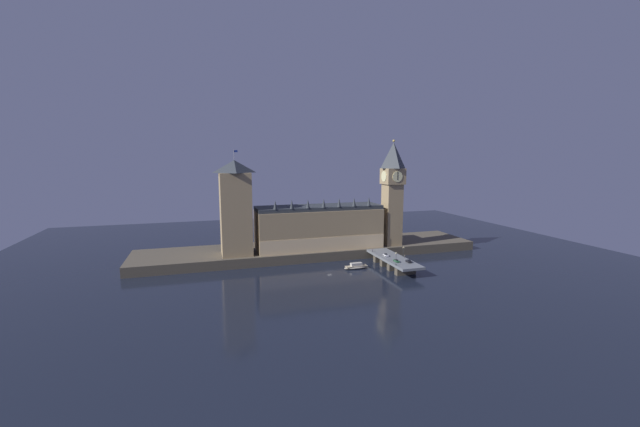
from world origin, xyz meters
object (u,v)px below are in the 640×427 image
object	(u,v)px
victoria_tower	(236,208)
street_lamp_mid	(403,250)
car_northbound_trail	(396,261)
pedestrian_mid_walk	(405,256)
clock_tower	(392,190)
street_lamp_near	(396,257)
pedestrian_far_rail	(372,250)
car_northbound_lead	(386,255)
car_southbound_lead	(409,261)
boat_upstream	(356,267)

from	to	relation	value
victoria_tower	street_lamp_mid	distance (m)	101.39
car_northbound_trail	pedestrian_mid_walk	world-z (taller)	pedestrian_mid_walk
clock_tower	victoria_tower	size ratio (longest dim) A/B	1.11
clock_tower	street_lamp_near	size ratio (longest dim) A/B	9.66
victoria_tower	pedestrian_far_rail	xyz separation A→B (m)	(79.72, -19.20, -26.99)
car_northbound_lead	car_northbound_trail	xyz separation A→B (m)	(0.00, -12.99, -0.05)
car_southbound_lead	pedestrian_mid_walk	distance (m)	10.28
clock_tower	victoria_tower	world-z (taller)	clock_tower
victoria_tower	pedestrian_mid_walk	world-z (taller)	victoria_tower
victoria_tower	street_lamp_near	xyz separation A→B (m)	(79.32, -50.00, -23.50)
clock_tower	car_northbound_trail	xyz separation A→B (m)	(-17.71, -40.80, -35.51)
clock_tower	pedestrian_mid_walk	distance (m)	49.79
car_southbound_lead	pedestrian_mid_walk	bearing A→B (deg)	73.31
car_northbound_lead	car_northbound_trail	size ratio (longest dim) A/B	0.89
car_northbound_trail	street_lamp_mid	world-z (taller)	street_lamp_mid
pedestrian_mid_walk	street_lamp_near	bearing A→B (deg)	-134.18
street_lamp_mid	boat_upstream	size ratio (longest dim) A/B	0.40
pedestrian_far_rail	boat_upstream	size ratio (longest dim) A/B	0.12
boat_upstream	clock_tower	bearing A→B (deg)	37.43
victoria_tower	car_southbound_lead	xyz separation A→B (m)	(88.57, -47.28, -27.21)
car_northbound_trail	street_lamp_near	size ratio (longest dim) A/B	0.64
pedestrian_far_rail	street_lamp_mid	xyz separation A→B (m)	(12.20, -16.08, 2.79)
street_lamp_near	pedestrian_far_rail	bearing A→B (deg)	89.26
pedestrian_far_rail	pedestrian_mid_walk	bearing A→B (deg)	-57.09
street_lamp_near	boat_upstream	xyz separation A→B (m)	(-15.17, 18.82, -9.11)
car_southbound_lead	street_lamp_mid	xyz separation A→B (m)	(3.35, 12.00, 3.02)
clock_tower	pedestrian_mid_walk	bearing A→B (deg)	-104.61
car_northbound_trail	pedestrian_far_rail	xyz separation A→B (m)	(-2.95, 25.04, 0.30)
street_lamp_near	boat_upstream	world-z (taller)	street_lamp_near
street_lamp_mid	boat_upstream	world-z (taller)	street_lamp_mid
pedestrian_mid_walk	pedestrian_far_rail	distance (m)	21.73
clock_tower	street_lamp_mid	xyz separation A→B (m)	(-8.46, -31.83, -32.42)
car_northbound_lead	pedestrian_mid_walk	bearing A→B (deg)	-34.98
pedestrian_mid_walk	clock_tower	bearing A→B (deg)	75.39
clock_tower	boat_upstream	distance (m)	61.23
pedestrian_mid_walk	street_lamp_mid	distance (m)	3.62
car_northbound_lead	pedestrian_mid_walk	size ratio (longest dim) A/B	2.47
clock_tower	street_lamp_mid	world-z (taller)	clock_tower
car_northbound_trail	car_southbound_lead	size ratio (longest dim) A/B	1.15
car_northbound_trail	boat_upstream	distance (m)	23.28
pedestrian_mid_walk	street_lamp_mid	world-z (taller)	street_lamp_mid
car_northbound_trail	pedestrian_mid_walk	size ratio (longest dim) A/B	2.77
pedestrian_mid_walk	street_lamp_near	size ratio (longest dim) A/B	0.23
victoria_tower	car_northbound_lead	world-z (taller)	victoria_tower
pedestrian_far_rail	car_southbound_lead	bearing A→B (deg)	-72.50
pedestrian_far_rail	street_lamp_mid	bearing A→B (deg)	-52.80
clock_tower	boat_upstream	world-z (taller)	clock_tower
clock_tower	victoria_tower	xyz separation A→B (m)	(-100.39, 3.44, -8.22)
street_lamp_mid	car_northbound_lead	bearing A→B (deg)	156.45
pedestrian_mid_walk	boat_upstream	bearing A→B (deg)	167.11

